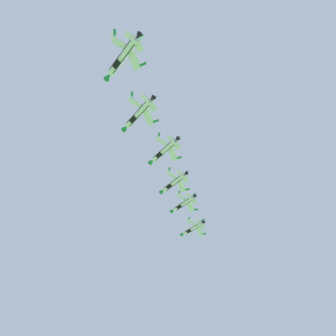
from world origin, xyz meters
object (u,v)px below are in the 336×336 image
object	(u,v)px
fighter_jet_left_outer	(164,151)
fighter_jet_right_outer	(138,114)
fighter_jet_left_wing	(183,204)
fighter_jet_right_wing	(174,183)
fighter_jet_trail_slot	(122,57)
fighter_jet_lead	(193,228)

from	to	relation	value
fighter_jet_left_outer	fighter_jet_right_outer	bearing A→B (deg)	-143.91
fighter_jet_left_wing	fighter_jet_right_wing	xyz separation A→B (m)	(-4.00, -18.78, -1.85)
fighter_jet_left_outer	fighter_jet_trail_slot	size ratio (longest dim) A/B	1.00
fighter_jet_right_wing	fighter_jet_left_outer	distance (m)	17.85
fighter_jet_lead	fighter_jet_left_wing	world-z (taller)	fighter_jet_left_wing
fighter_jet_left_outer	fighter_jet_left_wing	bearing A→B (deg)	44.32
fighter_jet_lead	fighter_jet_left_wing	size ratio (longest dim) A/B	1.00
fighter_jet_right_wing	fighter_jet_right_outer	xyz separation A→B (m)	(-9.97, -36.39, -0.54)
fighter_jet_left_wing	fighter_jet_left_outer	bearing A→B (deg)	-135.68
fighter_jet_left_wing	fighter_jet_right_wing	world-z (taller)	fighter_jet_left_wing
fighter_jet_left_outer	fighter_jet_right_outer	size ratio (longest dim) A/B	1.00
fighter_jet_right_wing	fighter_jet_left_wing	bearing A→B (deg)	43.61
fighter_jet_left_outer	fighter_jet_trail_slot	world-z (taller)	fighter_jet_left_outer
fighter_jet_left_outer	fighter_jet_trail_slot	xyz separation A→B (m)	(-9.15, -37.52, -0.93)
fighter_jet_trail_slot	fighter_jet_left_outer	bearing A→B (deg)	41.95
fighter_jet_left_outer	fighter_jet_right_outer	xyz separation A→B (m)	(-6.71, -18.88, -1.57)
fighter_jet_left_wing	fighter_jet_right_wing	bearing A→B (deg)	-136.39
fighter_jet_right_outer	fighter_jet_lead	bearing A→B (deg)	41.35
fighter_jet_left_outer	fighter_jet_right_outer	distance (m)	20.09
fighter_jet_left_wing	fighter_jet_right_outer	distance (m)	56.97
fighter_jet_lead	fighter_jet_trail_slot	world-z (taller)	fighter_jet_trail_slot
fighter_jet_trail_slot	fighter_jet_right_wing	bearing A→B (deg)	42.94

